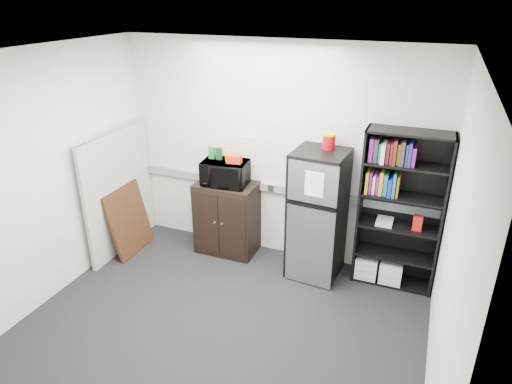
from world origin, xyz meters
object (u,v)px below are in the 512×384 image
at_px(cubicle_partition, 119,191).
at_px(refrigerator, 317,215).
at_px(cabinet, 227,218).
at_px(bookshelf, 398,207).
at_px(microwave, 225,173).

height_order(cubicle_partition, refrigerator, cubicle_partition).
bearing_deg(cubicle_partition, refrigerator, 7.68).
distance_m(cubicle_partition, cabinet, 1.43).
distance_m(bookshelf, refrigerator, 0.91).
height_order(cubicle_partition, microwave, cubicle_partition).
distance_m(cubicle_partition, microwave, 1.41).
bearing_deg(cabinet, microwave, -90.00).
height_order(microwave, refrigerator, refrigerator).
distance_m(bookshelf, microwave, 2.09).
relative_size(microwave, refrigerator, 0.36).
height_order(cubicle_partition, cabinet, cubicle_partition).
distance_m(bookshelf, cubicle_partition, 3.45).
relative_size(cubicle_partition, refrigerator, 1.04).
xyz_separation_m(cabinet, microwave, (0.00, -0.02, 0.63)).
xyz_separation_m(cubicle_partition, microwave, (1.32, 0.40, 0.30)).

